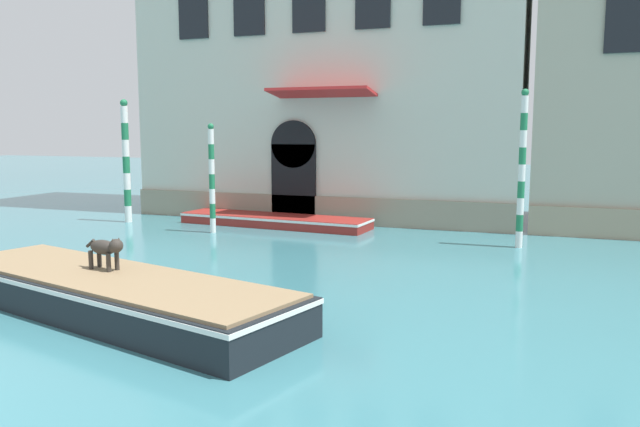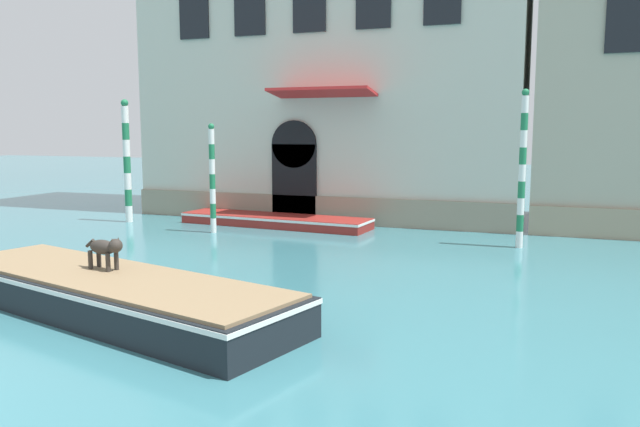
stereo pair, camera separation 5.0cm
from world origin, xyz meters
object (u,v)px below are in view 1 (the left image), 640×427
object	(u,v)px
dog_on_deck	(106,248)
mooring_pole_0	(212,178)
boat_foreground	(111,292)
mooring_pole_1	(126,161)
boat_moored_near_palazzo	(274,220)
mooring_pole_2	(522,169)

from	to	relation	value
dog_on_deck	mooring_pole_0	world-z (taller)	mooring_pole_0
boat_foreground	dog_on_deck	distance (m)	0.87
boat_foreground	mooring_pole_1	size ratio (longest dim) A/B	1.86
boat_moored_near_palazzo	mooring_pole_0	world-z (taller)	mooring_pole_0
boat_foreground	boat_moored_near_palazzo	world-z (taller)	boat_foreground
mooring_pole_1	mooring_pole_2	bearing A→B (deg)	-1.42
mooring_pole_0	mooring_pole_2	bearing A→B (deg)	4.25
mooring_pole_0	mooring_pole_1	xyz separation A→B (m)	(-4.13, 1.05, 0.45)
dog_on_deck	mooring_pole_2	xyz separation A→B (m)	(7.11, 9.07, 1.12)
mooring_pole_2	mooring_pole_1	bearing A→B (deg)	178.58
boat_foreground	mooring_pole_2	distance (m)	11.72
dog_on_deck	boat_foreground	bearing A→B (deg)	-31.69
mooring_pole_0	mooring_pole_1	distance (m)	4.28
dog_on_deck	mooring_pole_0	bearing A→B (deg)	117.93
boat_foreground	mooring_pole_0	bearing A→B (deg)	122.70
mooring_pole_0	mooring_pole_1	world-z (taller)	mooring_pole_1
boat_moored_near_palazzo	mooring_pole_0	distance (m)	2.91
boat_moored_near_palazzo	mooring_pole_0	bearing A→B (deg)	-117.26
dog_on_deck	mooring_pole_2	world-z (taller)	mooring_pole_2
dog_on_deck	mooring_pole_0	size ratio (longest dim) A/B	0.27
boat_foreground	mooring_pole_1	distance (m)	12.05
boat_foreground	dog_on_deck	world-z (taller)	dog_on_deck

